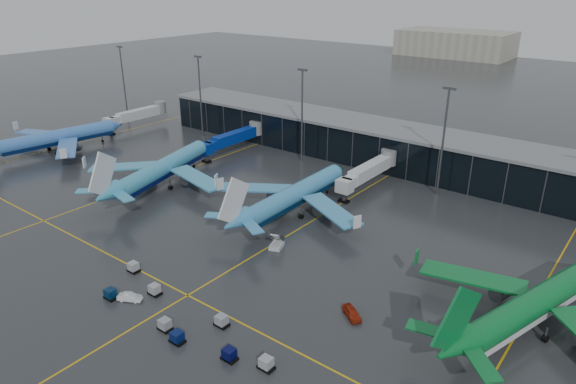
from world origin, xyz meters
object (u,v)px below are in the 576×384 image
Objects in this scene: airliner_arkefly at (163,158)px; airliner_klm_near at (296,183)px; baggage_carts at (178,316)px; airliner_klm_west at (57,129)px; mobile_airstair at (277,244)px; airliner_aer_lingus at (542,287)px; service_van_red at (352,313)px; service_van_white at (130,297)px.

airliner_klm_near is (35.33, 7.22, -0.32)m from airliner_arkefly.
airliner_arkefly reaches higher than baggage_carts.
airliner_klm_near is at bearing 14.93° from airliner_klm_west.
airliner_klm_near is 17.77m from mobile_airstair.
airliner_klm_west is 45.57m from airliner_arkefly.
airliner_klm_near is at bearing 94.85° from mobile_airstair.
airliner_aer_lingus is (87.28, -3.11, -0.38)m from airliner_arkefly.
airliner_arkefly reaches higher than service_van_red.
airliner_arkefly reaches higher than airliner_klm_west.
airliner_aer_lingus is (51.95, -10.33, -0.06)m from airliner_klm_near.
mobile_airstair is (-2.60, 26.62, 0.01)m from baggage_carts.
airliner_klm_west is 1.23× the size of baggage_carts.
airliner_arkefly reaches higher than service_van_white.
mobile_airstair is at bearing 4.52° from airliner_klm_west.
service_van_red is at bearing 39.84° from baggage_carts.
airliner_klm_west is at bearing 116.05° from service_van_red.
airliner_klm_near reaches higher than service_van_white.
baggage_carts is at bearing -126.39° from airliner_aer_lingus.
service_van_white is (-0.56, -43.14, -6.06)m from airliner_klm_near.
service_van_white is at bearing 155.31° from service_van_red.
airliner_klm_near is at bearing -174.26° from airliner_aer_lingus.
service_van_red reaches higher than service_van_white.
mobile_airstair reaches higher than service_van_white.
airliner_klm_near is 11.01× the size of service_van_white.
airliner_klm_near is at bearing -4.04° from airliner_arkefly.
service_van_red is (-22.35, -14.78, -5.91)m from airliner_aer_lingus.
airliner_klm_near reaches higher than baggage_carts.
mobile_airstair is (6.93, -15.24, -5.95)m from airliner_klm_near.
service_van_white is at bearing -131.02° from airliner_aer_lingus.
airliner_klm_near reaches higher than mobile_airstair.
airliner_aer_lingus is (132.82, -1.52, -0.21)m from airliner_klm_west.
service_van_red is at bearing -41.59° from airliner_klm_near.
airliner_arkefly is 1.05× the size of airliner_klm_near.
airliner_arkefly is 57.03m from baggage_carts.
airliner_arkefly is 50.40m from service_van_white.
baggage_carts is at bearing -104.01° from mobile_airstair.
mobile_airstair is at bearing -26.34° from airliner_arkefly.
airliner_arkefly is 11.53× the size of service_van_white.
baggage_carts is at bearing -53.26° from airliner_arkefly.
airliner_arkefly is at bearing -165.06° from airliner_aer_lingus.
airliner_klm_west is 1.03× the size of airliner_aer_lingus.
airliner_klm_west is at bearing 156.22° from mobile_airstair.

